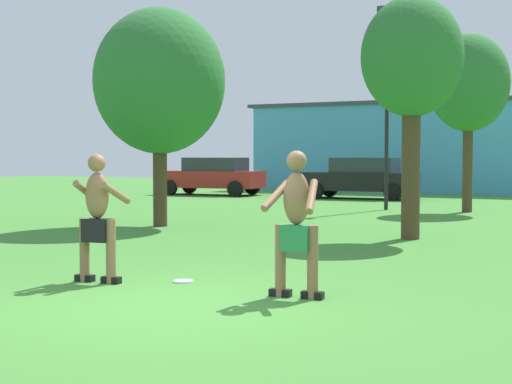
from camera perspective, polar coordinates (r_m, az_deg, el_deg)
name	(u,v)px	position (r m, az deg, el deg)	size (l,w,h in m)	color
ground_plane	(175,306)	(8.54, -6.09, -8.50)	(80.00, 80.00, 0.00)	#428433
player_near	(98,215)	(10.13, -11.81, -1.71)	(0.68, 0.60, 1.68)	black
player_in_green	(296,221)	(8.84, 3.04, -2.15)	(0.68, 0.59, 1.72)	black
frisbee	(183,281)	(10.08, -5.49, -6.69)	(0.27, 0.27, 0.03)	white
car_black_mid_lot	(361,177)	(29.50, 7.90, 1.10)	(4.40, 2.23, 1.58)	black
car_red_far_end	(212,175)	(32.03, -3.29, 1.25)	(4.44, 2.32, 1.58)	maroon
lamp_post	(387,87)	(23.67, 9.80, 7.80)	(0.60, 0.24, 6.20)	black
outbuilding_behind_lot	(405,147)	(36.50, 11.15, 3.33)	(14.08, 5.24, 4.12)	#4C9ED1
tree_left_field	(159,82)	(18.03, -7.26, 8.21)	(3.08, 3.08, 5.10)	#4C3823
tree_right_field	(412,61)	(15.49, 11.62, 9.63)	(2.01, 2.01, 4.81)	#4C3823
tree_behind_players	(469,84)	(23.22, 15.67, 7.82)	(2.36, 2.36, 5.22)	#4C3823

